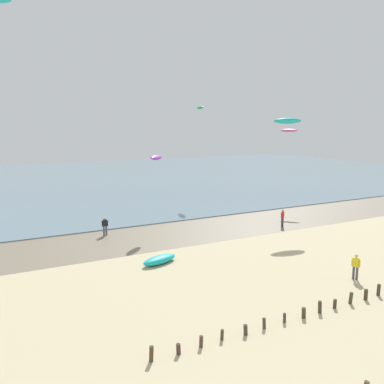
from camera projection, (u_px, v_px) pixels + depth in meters
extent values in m
cube|color=#7A6D59|center=(96.00, 244.00, 34.55)|extent=(120.00, 8.29, 0.01)
cube|color=slate|center=(35.00, 184.00, 68.71)|extent=(160.00, 70.00, 0.10)
cylinder|color=#4A3B26|center=(151.00, 354.00, 17.57)|extent=(0.22, 0.19, 0.71)
cylinder|color=#472F2A|center=(178.00, 349.00, 18.12)|extent=(0.22, 0.20, 0.50)
cylinder|color=#4C382A|center=(201.00, 341.00, 18.70)|extent=(0.19, 0.18, 0.55)
cylinder|color=#3E3729|center=(222.00, 335.00, 19.33)|extent=(0.16, 0.18, 0.52)
cylinder|color=#3D382A|center=(246.00, 330.00, 19.79)|extent=(0.22, 0.21, 0.53)
cylinder|color=#3D3727|center=(264.00, 323.00, 20.41)|extent=(0.18, 0.18, 0.55)
cylinder|color=#41302C|center=(285.00, 318.00, 21.01)|extent=(0.17, 0.16, 0.51)
cylinder|color=#3F3926|center=(304.00, 313.00, 21.49)|extent=(0.24, 0.22, 0.58)
cylinder|color=#443427|center=(320.00, 307.00, 22.06)|extent=(0.20, 0.23, 0.67)
cylinder|color=#3C3224|center=(335.00, 304.00, 22.63)|extent=(0.21, 0.22, 0.53)
cylinder|color=#423D28|center=(351.00, 298.00, 23.20)|extent=(0.22, 0.23, 0.68)
cylinder|color=#443423|center=(366.00, 295.00, 23.71)|extent=(0.24, 0.23, 0.64)
cylinder|color=#3E3727|center=(379.00, 290.00, 24.30)|extent=(0.20, 0.22, 0.70)
cylinder|color=#4C4C56|center=(106.00, 231.00, 37.33)|extent=(0.16, 0.16, 0.88)
cylinder|color=#4C4C56|center=(104.00, 231.00, 37.25)|extent=(0.16, 0.16, 0.88)
cube|color=black|center=(105.00, 223.00, 37.17)|extent=(0.39, 0.27, 0.60)
sphere|color=beige|center=(105.00, 218.00, 37.10)|extent=(0.22, 0.22, 0.22)
cylinder|color=black|center=(108.00, 223.00, 37.25)|extent=(0.09, 0.09, 0.52)
cylinder|color=black|center=(102.00, 224.00, 37.10)|extent=(0.09, 0.09, 0.52)
cylinder|color=#4C4C56|center=(357.00, 273.00, 26.72)|extent=(0.16, 0.16, 0.88)
cylinder|color=#4C4C56|center=(354.00, 273.00, 26.86)|extent=(0.16, 0.16, 0.88)
cube|color=yellow|center=(356.00, 262.00, 26.67)|extent=(0.34, 0.42, 0.60)
sphere|color=beige|center=(356.00, 256.00, 26.60)|extent=(0.22, 0.22, 0.22)
cylinder|color=yellow|center=(360.00, 264.00, 26.53)|extent=(0.09, 0.09, 0.52)
cylinder|color=yellow|center=(352.00, 262.00, 26.83)|extent=(0.09, 0.09, 0.52)
cylinder|color=#383842|center=(283.00, 222.00, 40.49)|extent=(0.16, 0.16, 0.88)
cylinder|color=#383842|center=(282.00, 223.00, 40.31)|extent=(0.16, 0.16, 0.88)
cube|color=red|center=(283.00, 215.00, 40.27)|extent=(0.42, 0.36, 0.60)
sphere|color=brown|center=(283.00, 211.00, 40.20)|extent=(0.22, 0.22, 0.22)
cylinder|color=red|center=(284.00, 215.00, 40.48)|extent=(0.09, 0.09, 0.52)
cylinder|color=red|center=(282.00, 216.00, 40.08)|extent=(0.09, 0.09, 0.52)
ellipsoid|color=#19B2B7|center=(160.00, 260.00, 29.84)|extent=(3.14, 1.94, 0.59)
ellipsoid|color=#E54C99|center=(289.00, 130.00, 49.86)|extent=(1.93, 2.03, 0.53)
ellipsoid|color=purple|center=(156.00, 157.00, 38.41)|extent=(2.22, 2.30, 0.62)
ellipsoid|color=green|center=(200.00, 108.00, 54.62)|extent=(1.50, 2.60, 0.54)
ellipsoid|color=#19B2B7|center=(288.00, 121.00, 40.68)|extent=(3.22, 1.54, 0.81)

